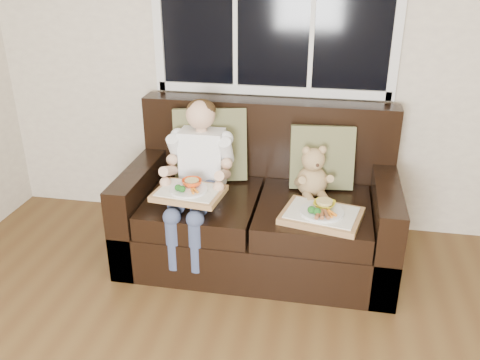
% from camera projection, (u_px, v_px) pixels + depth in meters
% --- Properties ---
extents(room_walls, '(4.52, 5.02, 2.71)m').
position_uv_depth(room_walls, '(257.00, 109.00, 0.94)').
color(room_walls, beige).
rests_on(room_walls, ground).
extents(loveseat, '(1.70, 0.92, 0.96)m').
position_uv_depth(loveseat, '(260.00, 210.00, 3.32)').
color(loveseat, black).
rests_on(loveseat, ground).
extents(pillow_left, '(0.52, 0.33, 0.49)m').
position_uv_depth(pillow_left, '(210.00, 144.00, 3.37)').
color(pillow_left, olive).
rests_on(pillow_left, loveseat).
extents(pillow_right, '(0.42, 0.23, 0.42)m').
position_uv_depth(pillow_right, '(322.00, 157.00, 3.26)').
color(pillow_right, olive).
rests_on(pillow_right, loveseat).
extents(child, '(0.40, 0.60, 0.91)m').
position_uv_depth(child, '(198.00, 165.00, 3.14)').
color(child, white).
rests_on(child, loveseat).
extents(teddy_bear, '(0.24, 0.28, 0.34)m').
position_uv_depth(teddy_bear, '(312.00, 175.00, 3.16)').
color(teddy_bear, tan).
rests_on(teddy_bear, loveseat).
extents(tray_left, '(0.42, 0.34, 0.09)m').
position_uv_depth(tray_left, '(189.00, 191.00, 2.98)').
color(tray_left, '#AC894E').
rests_on(tray_left, child).
extents(tray_right, '(0.50, 0.42, 0.10)m').
position_uv_depth(tray_right, '(322.00, 214.00, 2.92)').
color(tray_right, '#AC894E').
rests_on(tray_right, loveseat).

